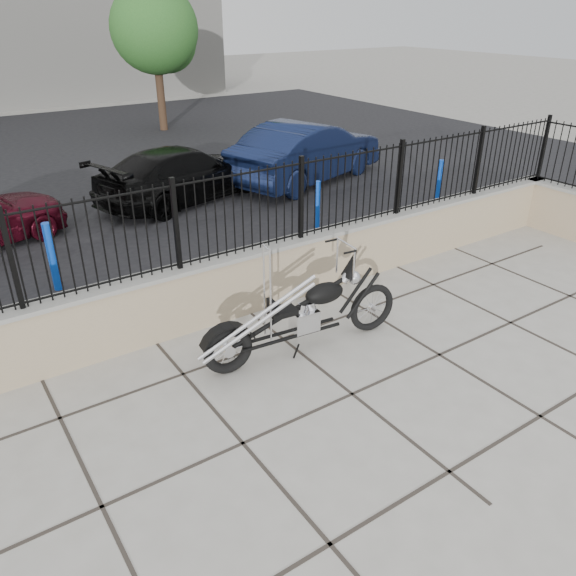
% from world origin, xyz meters
% --- Properties ---
extents(ground_plane, '(90.00, 90.00, 0.00)m').
position_xyz_m(ground_plane, '(0.00, 0.00, 0.00)').
color(ground_plane, '#99968E').
rests_on(ground_plane, ground).
extents(parking_lot, '(30.00, 30.00, 0.00)m').
position_xyz_m(parking_lot, '(0.00, 12.50, 0.00)').
color(parking_lot, black).
rests_on(parking_lot, ground).
extents(retaining_wall, '(14.00, 0.36, 0.96)m').
position_xyz_m(retaining_wall, '(0.00, 2.50, 0.48)').
color(retaining_wall, gray).
rests_on(retaining_wall, ground_plane).
extents(iron_fence, '(14.00, 0.08, 1.20)m').
position_xyz_m(iron_fence, '(0.00, 2.50, 1.56)').
color(iron_fence, black).
rests_on(iron_fence, retaining_wall).
extents(chopper_motorcycle, '(2.75, 0.75, 1.63)m').
position_xyz_m(chopper_motorcycle, '(0.03, 1.12, 0.82)').
color(chopper_motorcycle, black).
rests_on(chopper_motorcycle, ground_plane).
extents(car_black, '(4.65, 2.92, 1.25)m').
position_xyz_m(car_black, '(1.50, 7.97, 0.63)').
color(car_black, black).
rests_on(car_black, parking_lot).
extents(car_blue, '(4.93, 2.93, 1.53)m').
position_xyz_m(car_blue, '(4.84, 7.65, 0.77)').
color(car_blue, '#0F1837').
rests_on(car_blue, parking_lot).
extents(bollard_a, '(0.14, 0.14, 1.14)m').
position_xyz_m(bollard_a, '(-2.18, 4.82, 0.57)').
color(bollard_a, blue).
rests_on(bollard_a, ground_plane).
extents(bollard_b, '(0.13, 0.13, 0.98)m').
position_xyz_m(bollard_b, '(3.01, 4.75, 0.49)').
color(bollard_b, '#0E28D8').
rests_on(bollard_b, ground_plane).
extents(bollard_c, '(0.15, 0.15, 0.97)m').
position_xyz_m(bollard_c, '(6.42, 4.57, 0.49)').
color(bollard_c, blue).
rests_on(bollard_c, ground_plane).
extents(tree_right, '(3.00, 3.00, 5.06)m').
position_xyz_m(tree_right, '(4.41, 16.10, 3.54)').
color(tree_right, '#382619').
rests_on(tree_right, ground_plane).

